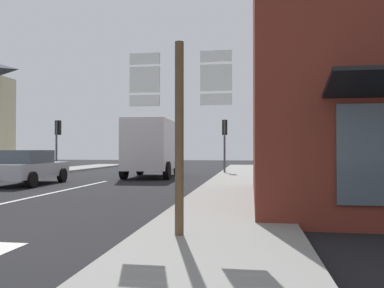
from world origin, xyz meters
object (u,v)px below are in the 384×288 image
(sedan_far, at_px, (28,167))
(delivery_truck, at_px, (152,147))
(traffic_light_far_left, at_px, (58,134))
(traffic_light_far_right, at_px, (225,134))
(route_sign_post, at_px, (179,123))

(sedan_far, height_order, delivery_truck, delivery_truck)
(sedan_far, distance_m, traffic_light_far_left, 8.09)
(delivery_truck, height_order, traffic_light_far_right, traffic_light_far_right)
(traffic_light_far_left, bearing_deg, delivery_truck, -19.46)
(traffic_light_far_left, bearing_deg, sedan_far, -71.19)
(traffic_light_far_right, bearing_deg, route_sign_post, -88.51)
(sedan_far, relative_size, traffic_light_far_left, 1.29)
(traffic_light_far_left, bearing_deg, route_sign_post, -57.29)
(route_sign_post, height_order, traffic_light_far_left, traffic_light_far_left)
(traffic_light_far_left, bearing_deg, traffic_light_far_right, 3.41)
(sedan_far, height_order, traffic_light_far_left, traffic_light_far_left)
(route_sign_post, bearing_deg, traffic_light_far_right, 91.49)
(sedan_far, distance_m, traffic_light_far_right, 11.37)
(sedan_far, height_order, route_sign_post, route_sign_post)
(sedan_far, distance_m, delivery_truck, 6.62)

